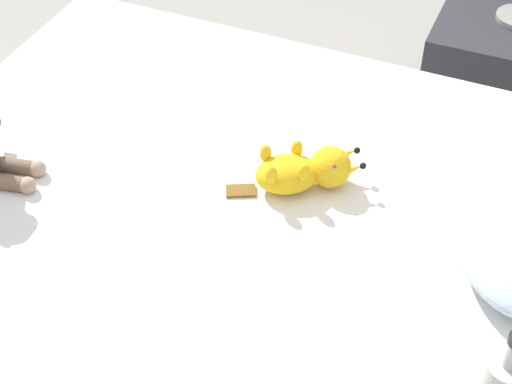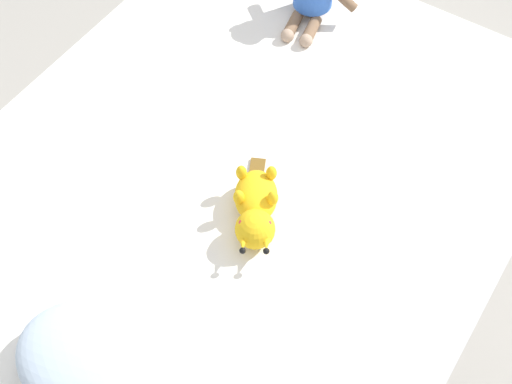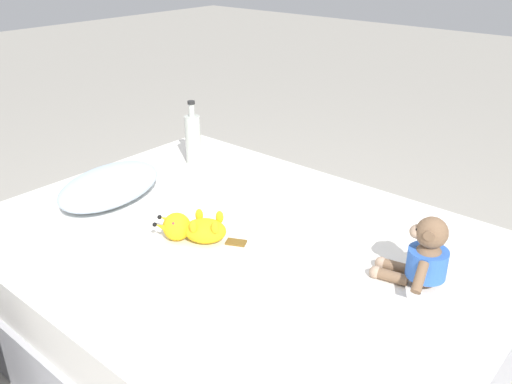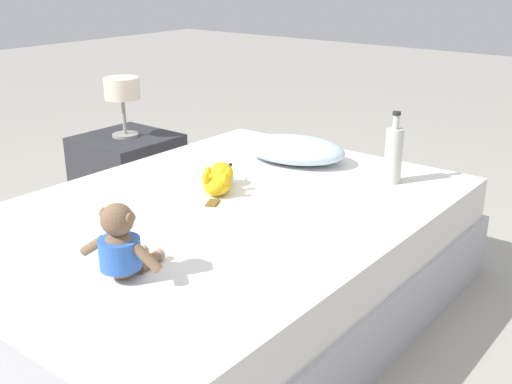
{
  "view_description": "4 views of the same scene",
  "coord_description": "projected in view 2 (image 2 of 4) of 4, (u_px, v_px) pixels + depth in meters",
  "views": [
    {
      "loc": [
        1.22,
        0.52,
        1.74
      ],
      "look_at": [
        0.0,
        0.0,
        0.49
      ],
      "focal_mm": 56.55,
      "sensor_mm": 36.0,
      "label": 1
    },
    {
      "loc": [
        -0.62,
        0.85,
        1.95
      ],
      "look_at": [
        -0.09,
        0.04,
        0.5
      ],
      "focal_mm": 48.52,
      "sensor_mm": 36.0,
      "label": 2
    },
    {
      "loc": [
        -1.23,
        -1.16,
        1.42
      ],
      "look_at": [
        0.16,
        0.02,
        0.55
      ],
      "focal_mm": 37.69,
      "sensor_mm": 36.0,
      "label": 3
    },
    {
      "loc": [
        1.48,
        -1.7,
        1.31
      ],
      "look_at": [
        0.11,
        0.03,
        0.5
      ],
      "focal_mm": 43.78,
      "sensor_mm": 36.0,
      "label": 4
    }
  ],
  "objects": [
    {
      "name": "ground_plane",
      "position": [
        238.0,
        258.0,
        2.2
      ],
      "size": [
        16.0,
        16.0,
        0.0
      ],
      "primitive_type": "plane",
      "color": "#9E998E"
    },
    {
      "name": "plush_yellow_creature",
      "position": [
        256.0,
        209.0,
        1.72
      ],
      "size": [
        0.22,
        0.31,
        0.1
      ],
      "color": "yellow",
      "rests_on": "bed"
    },
    {
      "name": "pillow",
      "position": [
        120.0,
        370.0,
        1.48
      ],
      "size": [
        0.54,
        0.41,
        0.12
      ],
      "color": "silver",
      "rests_on": "bed"
    },
    {
      "name": "bed",
      "position": [
        237.0,
        222.0,
        2.02
      ],
      "size": [
        1.42,
        1.86,
        0.44
      ],
      "color": "#B2B2B7",
      "rests_on": "ground_plane"
    }
  ]
}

